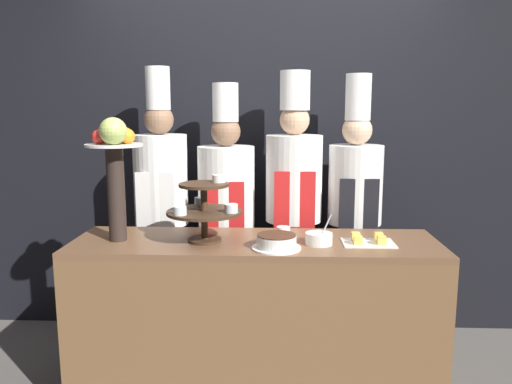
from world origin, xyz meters
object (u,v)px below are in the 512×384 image
at_px(tiered_stand, 205,207).
at_px(chef_center_left, 226,209).
at_px(cake_square_tray, 368,241).
at_px(cup_white, 283,232).
at_px(serving_bowl_near, 319,239).
at_px(fruit_pedestal, 115,160).
at_px(cake_round, 276,242).
at_px(chef_left, 161,201).
at_px(chef_center_right, 294,201).
at_px(chef_right, 355,207).

bearing_deg(tiered_stand, chef_center_left, 84.81).
bearing_deg(tiered_stand, cake_square_tray, -0.68).
height_order(cup_white, serving_bowl_near, serving_bowl_near).
relative_size(cake_square_tray, chef_center_left, 0.15).
xyz_separation_m(fruit_pedestal, cake_round, (0.85, -0.12, -0.40)).
height_order(fruit_pedestal, cup_white, fruit_pedestal).
distance_m(fruit_pedestal, cup_white, 0.98).
xyz_separation_m(tiered_stand, cup_white, (0.42, 0.08, -0.15)).
relative_size(chef_left, chef_center_right, 1.01).
bearing_deg(cup_white, fruit_pedestal, -174.05).
relative_size(cake_round, serving_bowl_near, 1.55).
bearing_deg(chef_center_left, cake_square_tray, -37.16).
height_order(tiered_stand, cake_square_tray, tiered_stand).
distance_m(fruit_pedestal, chef_left, 0.71).
bearing_deg(cake_square_tray, serving_bowl_near, -174.45).
height_order(cake_round, serving_bowl_near, serving_bowl_near).
bearing_deg(chef_left, chef_right, 0.01).
height_order(cake_round, cake_square_tray, cake_round).
height_order(chef_center_right, chef_right, chef_center_right).
distance_m(fruit_pedestal, serving_bowl_near, 1.15).
relative_size(serving_bowl_near, chef_left, 0.09).
relative_size(tiered_stand, chef_center_right, 0.22).
relative_size(chef_center_left, chef_right, 0.97).
distance_m(tiered_stand, cup_white, 0.46).
bearing_deg(cup_white, tiered_stand, -169.05).
relative_size(cake_square_tray, chef_right, 0.15).
bearing_deg(chef_center_left, serving_bowl_near, -49.41).
bearing_deg(cake_round, cake_square_tray, 13.45).
relative_size(fruit_pedestal, cake_square_tray, 2.43).
xyz_separation_m(cake_square_tray, serving_bowl_near, (-0.26, -0.03, 0.02)).
relative_size(chef_center_right, chef_right, 1.01).
bearing_deg(chef_center_right, cup_white, -97.97).
relative_size(cake_round, chef_center_right, 0.14).
bearing_deg(serving_bowl_near, tiered_stand, 176.60).
height_order(fruit_pedestal, chef_center_left, chef_center_left).
distance_m(tiered_stand, cake_square_tray, 0.89).
bearing_deg(serving_bowl_near, chef_right, 66.18).
bearing_deg(cup_white, serving_bowl_near, -32.40).
bearing_deg(chef_center_right, chef_left, -180.00).
xyz_separation_m(cake_square_tray, chef_right, (0.02, 0.62, 0.06)).
height_order(cake_round, chef_center_right, chef_center_right).
bearing_deg(fruit_pedestal, chef_left, 81.25).
distance_m(tiered_stand, fruit_pedestal, 0.53).
height_order(chef_left, chef_right, chef_left).
bearing_deg(chef_left, chef_center_right, 0.00).
relative_size(cake_square_tray, chef_center_right, 0.15).
xyz_separation_m(tiered_stand, chef_center_right, (0.50, 0.61, -0.07)).
xyz_separation_m(tiered_stand, chef_right, (0.89, 0.61, -0.11)).
bearing_deg(chef_center_left, chef_left, -180.00).
xyz_separation_m(tiered_stand, serving_bowl_near, (0.61, -0.04, -0.16)).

